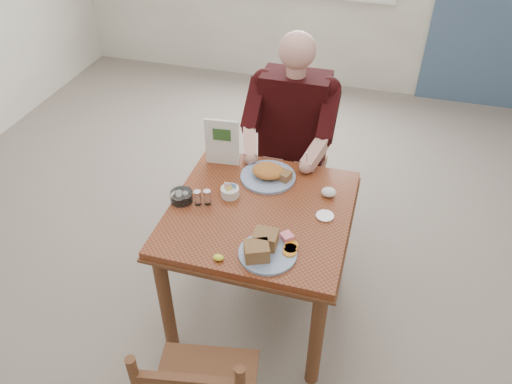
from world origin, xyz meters
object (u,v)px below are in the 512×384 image
(near_plate, at_px, (265,248))
(diner, at_px, (291,128))
(table, at_px, (260,225))
(chair_far, at_px, (292,165))
(far_plate, at_px, (269,174))

(near_plate, bearing_deg, diner, 96.08)
(table, xyz_separation_m, diner, (0.00, 0.71, 0.17))
(chair_far, xyz_separation_m, near_plate, (0.11, -1.09, 0.30))
(far_plate, bearing_deg, chair_far, 87.72)
(chair_far, distance_m, far_plate, 0.61)
(diner, relative_size, near_plate, 4.24)
(table, relative_size, far_plate, 2.45)
(near_plate, height_order, far_plate, near_plate)
(near_plate, xyz_separation_m, far_plate, (-0.13, 0.55, -0.00))
(chair_far, xyz_separation_m, diner, (0.00, -0.09, 0.33))
(table, height_order, chair_far, chair_far)
(diner, distance_m, far_plate, 0.45)
(diner, height_order, far_plate, diner)
(diner, bearing_deg, chair_far, 90.01)
(chair_far, xyz_separation_m, far_plate, (-0.02, -0.53, 0.30))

